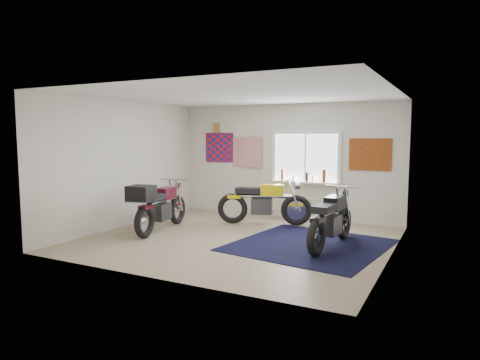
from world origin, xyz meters
The scene contains 10 objects.
ground centered at (0.00, 0.00, 0.00)m, with size 5.50×5.50×0.00m, color #9E896B.
room_shell centered at (0.00, 0.00, 1.64)m, with size 5.50×5.50×5.50m.
navy_rug centered at (1.35, 0.19, 0.01)m, with size 2.50×2.60×0.01m, color black.
window_assembly centered at (0.50, 2.47, 1.37)m, with size 1.66×0.17×1.26m.
oil_bottles centered at (0.51, 2.40, 1.02)m, with size 1.10×0.09×0.30m.
flag_display centered at (-1.90, 2.48, 2.15)m, with size 1.60×0.10×1.17m.
triumph_poster centered at (1.95, 2.48, 1.55)m, with size 0.90×0.03×0.70m, color #A54C14.
yellow_triumph centered at (-0.12, 1.49, 0.46)m, with size 2.03×0.87×1.06m.
black_chrome_bike centered at (1.72, 0.25, 0.46)m, with size 0.62×2.04×1.05m.
maroon_tourer centered at (-1.73, -0.19, 0.54)m, with size 0.76×2.04×1.04m.
Camera 1 is at (3.66, -7.06, 1.97)m, focal length 32.00 mm.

